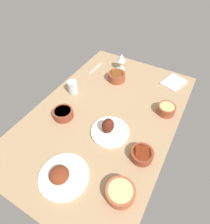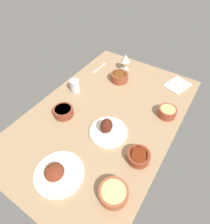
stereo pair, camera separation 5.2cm
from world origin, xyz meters
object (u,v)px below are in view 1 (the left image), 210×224
object	(u,v)px
bowl_potatoes	(120,192)
bowl_soup	(117,76)
folded_napkin	(174,82)
bowl_cream	(63,113)
bowl_sauce	(142,154)
bowl_pasta	(166,109)
plate_far_side	(62,176)
wine_glass	(121,58)
fork_loose	(96,68)
plate_center_main	(109,129)
water_tumbler	(73,87)

from	to	relation	value
bowl_potatoes	bowl_soup	size ratio (longest dim) A/B	1.06
bowl_potatoes	bowl_soup	bearing A→B (deg)	28.39
folded_napkin	bowl_soup	bearing A→B (deg)	114.52
bowl_cream	bowl_sauce	xyz separation A→B (cm)	(-2.74, -55.73, -0.18)
bowl_cream	bowl_pasta	world-z (taller)	bowl_pasta
plate_far_side	bowl_cream	distance (cm)	41.90
plate_far_side	bowl_cream	size ratio (longest dim) A/B	2.00
bowl_cream	bowl_potatoes	xyz separation A→B (cm)	(-26.41, -54.50, -0.22)
plate_far_side	bowl_sauce	bearing A→B (deg)	-44.74
bowl_soup	wine_glass	size ratio (longest dim) A/B	0.96
bowl_soup	bowl_sauce	bearing A→B (deg)	-141.44
fork_loose	plate_far_side	bearing A→B (deg)	24.24
plate_center_main	bowl_soup	size ratio (longest dim) A/B	1.73
plate_far_side	wine_glass	xyz separation A→B (cm)	(100.75, 17.25, 7.97)
plate_far_side	wine_glass	bearing A→B (deg)	9.72
water_tumbler	plate_center_main	bearing A→B (deg)	-115.63
plate_center_main	bowl_pasta	world-z (taller)	plate_center_main
plate_far_side	water_tumbler	bearing A→B (deg)	31.45
bowl_pasta	bowl_soup	world-z (taller)	bowl_soup
bowl_sauce	bowl_soup	distance (cm)	69.84
bowl_soup	fork_loose	distance (cm)	23.49
bowl_soup	folded_napkin	bearing A→B (deg)	-65.48
bowl_pasta	bowl_soup	xyz separation A→B (cm)	(15.34, 44.80, 0.25)
plate_far_side	bowl_pasta	distance (cm)	76.52
bowl_potatoes	folded_napkin	distance (cm)	96.94
folded_napkin	plate_center_main	bearing A→B (deg)	162.78
wine_glass	water_tumbler	xyz separation A→B (cm)	(-44.38, 17.22, -5.28)
wine_glass	bowl_sauce	bearing A→B (deg)	-145.97
bowl_cream	bowl_sauce	distance (cm)	55.80
bowl_cream	fork_loose	world-z (taller)	bowl_cream
wine_glass	folded_napkin	distance (cm)	45.80
folded_napkin	fork_loose	xyz separation A→B (cm)	(-13.47, 63.53, -0.20)
bowl_pasta	fork_loose	world-z (taller)	bowl_pasta
bowl_soup	water_tumbler	bearing A→B (deg)	143.64
bowl_sauce	folded_napkin	xyz separation A→B (cm)	(73.23, 2.71, -2.20)
plate_center_main	plate_far_side	distance (cm)	37.23
bowl_cream	water_tumbler	world-z (taller)	water_tumbler
bowl_pasta	bowl_sauce	size ratio (longest dim) A/B	0.93
plate_far_side	bowl_soup	size ratio (longest dim) A/B	1.91
plate_far_side	fork_loose	xyz separation A→B (cm)	(90.24, 36.04, -1.56)
plate_far_side	water_tumbler	world-z (taller)	water_tumbler
wine_glass	bowl_soup	bearing A→B (deg)	-165.95
plate_far_side	fork_loose	distance (cm)	97.18
plate_center_main	fork_loose	bearing A→B (deg)	38.55
plate_far_side	bowl_pasta	bearing A→B (deg)	-24.29
bowl_soup	fork_loose	bearing A→B (deg)	77.20
bowl_pasta	bowl_sauce	xyz separation A→B (cm)	(-39.27, 1.27, -0.40)
plate_center_main	plate_far_side	world-z (taller)	plate_center_main
plate_center_main	bowl_pasta	bearing A→B (deg)	-36.79
plate_center_main	plate_far_side	xyz separation A→B (cm)	(-36.61, 6.69, -0.90)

